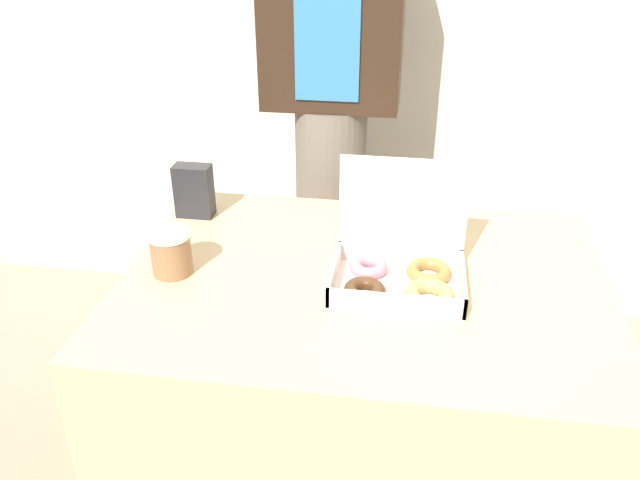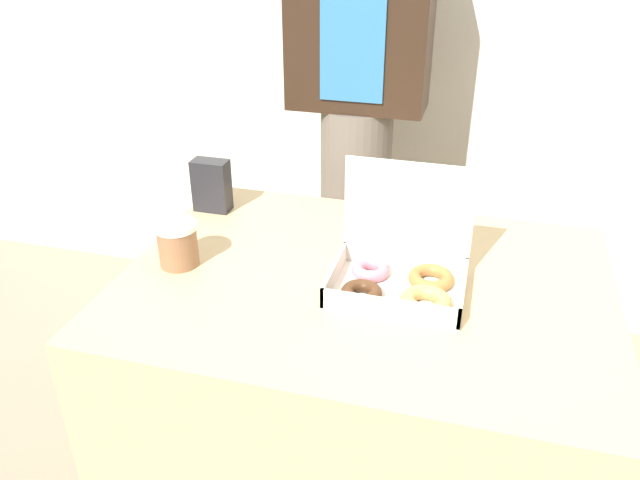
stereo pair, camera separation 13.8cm
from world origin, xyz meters
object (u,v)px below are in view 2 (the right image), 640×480
Objects in this scene: donut_box at (402,274)px; napkin_holder at (212,185)px; person_customer at (358,107)px; coffee_cup at (178,244)px.

donut_box reaches higher than napkin_holder.
donut_box is 0.65m from napkin_holder.
person_customer is (0.32, 0.44, 0.13)m from napkin_holder.
donut_box is at bearing -25.61° from napkin_holder.
coffee_cup is 0.73× the size of napkin_holder.
donut_box is 0.54m from coffee_cup.
donut_box is 0.78m from person_customer.
coffee_cup is at bearing -81.22° from napkin_holder.
person_customer reaches higher than coffee_cup.
napkin_holder is (-0.58, 0.28, 0.03)m from donut_box.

